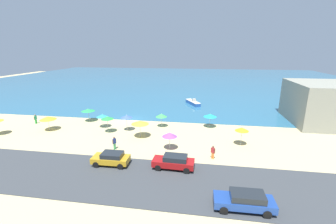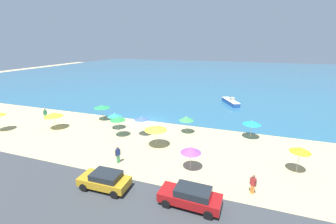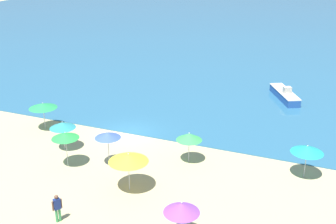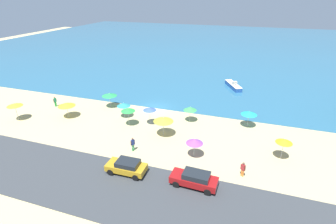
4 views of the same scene
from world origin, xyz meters
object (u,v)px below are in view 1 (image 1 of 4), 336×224
beach_umbrella_3 (170,135)px  beach_umbrella_6 (102,116)px  beach_umbrella_1 (161,115)px  beach_umbrella_8 (88,110)px  parked_car_0 (174,162)px  bather_2 (213,152)px  beach_umbrella_2 (210,115)px  parked_car_2 (111,158)px  beach_umbrella_7 (127,116)px  beach_umbrella_10 (107,118)px  bather_1 (36,119)px  bather_0 (114,142)px  beach_umbrella_4 (140,122)px  parked_car_1 (245,200)px  beach_umbrella_9 (48,118)px  skiff_nearshore (193,102)px  beach_umbrella_0 (242,129)px

beach_umbrella_3 → beach_umbrella_6: 13.37m
beach_umbrella_1 → beach_umbrella_8: beach_umbrella_8 is taller
parked_car_0 → bather_2: bearing=35.3°
beach_umbrella_2 → parked_car_2: 17.68m
beach_umbrella_7 → parked_car_0: size_ratio=0.58×
beach_umbrella_10 → bather_1: beach_umbrella_10 is taller
bather_0 → beach_umbrella_1: bearing=65.3°
beach_umbrella_4 → bather_2: bearing=-27.1°
beach_umbrella_3 → parked_car_1: 12.45m
beach_umbrella_7 → parked_car_2: size_ratio=0.65×
beach_umbrella_9 → skiff_nearshore: bearing=43.8°
parked_car_0 → parked_car_1: 8.17m
beach_umbrella_10 → bather_2: size_ratio=1.59×
beach_umbrella_9 → beach_umbrella_1: bearing=14.1°
bather_2 → beach_umbrella_1: bearing=128.1°
beach_umbrella_4 → beach_umbrella_8: bearing=152.0°
beach_umbrella_2 → beach_umbrella_7: size_ratio=0.90×
beach_umbrella_2 → beach_umbrella_9: 25.04m
beach_umbrella_3 → parked_car_0: 4.94m
beach_umbrella_7 → bather_1: beach_umbrella_7 is taller
beach_umbrella_2 → beach_umbrella_4: size_ratio=0.91×
beach_umbrella_10 → beach_umbrella_8: bearing=139.8°
beach_umbrella_2 → beach_umbrella_6: size_ratio=1.02×
beach_umbrella_2 → beach_umbrella_8: bearing=-179.8°
bather_1 → beach_umbrella_9: bearing=-30.7°
beach_umbrella_6 → bather_2: (16.95, -8.22, -1.06)m
beach_umbrella_10 → beach_umbrella_6: bearing=130.0°
beach_umbrella_6 → parked_car_2: beach_umbrella_6 is taller
beach_umbrella_6 → bather_0: bearing=-56.7°
beach_umbrella_8 → bather_2: (20.70, -10.79, -1.13)m
beach_umbrella_2 → parked_car_2: size_ratio=0.58×
beach_umbrella_6 → parked_car_0: (12.86, -11.11, -1.12)m
beach_umbrella_8 → beach_umbrella_10: size_ratio=0.89×
beach_umbrella_4 → beach_umbrella_1: bearing=66.3°
beach_umbrella_3 → beach_umbrella_0: bearing=16.1°
beach_umbrella_9 → parked_car_0: (20.50, -8.59, -1.13)m
beach_umbrella_1 → beach_umbrella_2: bearing=6.9°
beach_umbrella_0 → skiff_nearshore: bearing=108.6°
beach_umbrella_10 → parked_car_0: size_ratio=0.59×
beach_umbrella_8 → parked_car_2: size_ratio=0.58×
beach_umbrella_4 → beach_umbrella_2: bearing=30.5°
beach_umbrella_3 → beach_umbrella_8: bearing=149.8°
beach_umbrella_3 → bather_2: bearing=-18.7°
beach_umbrella_0 → beach_umbrella_6: 21.04m
bather_0 → beach_umbrella_6: bearing=123.3°
beach_umbrella_10 → beach_umbrella_7: bearing=24.5°
beach_umbrella_2 → beach_umbrella_3: size_ratio=1.00×
beach_umbrella_2 → bather_1: size_ratio=1.42×
beach_umbrella_0 → beach_umbrella_7: bearing=169.8°
beach_umbrella_9 → bather_2: size_ratio=1.48×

